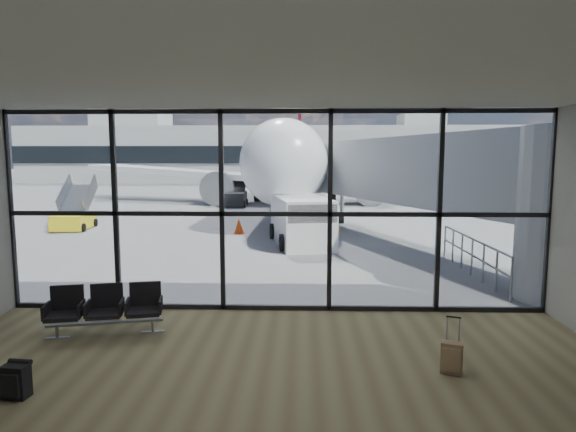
# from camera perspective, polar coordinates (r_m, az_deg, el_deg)

# --- Properties ---
(ground) EXTENTS (220.00, 220.00, 0.00)m
(ground) POSITION_cam_1_polar(r_m,az_deg,el_deg) (50.71, 1.06, 2.92)
(ground) COLOR slate
(ground) RESTS_ON ground
(lounge_shell) EXTENTS (12.02, 8.01, 4.51)m
(lounge_shell) POSITION_cam_1_polar(r_m,az_deg,el_deg) (5.88, -4.09, -0.70)
(lounge_shell) COLOR brown
(lounge_shell) RESTS_ON ground
(glass_curtain_wall) EXTENTS (12.10, 0.12, 4.50)m
(glass_curtain_wall) POSITION_cam_1_polar(r_m,az_deg,el_deg) (10.68, -1.47, 0.50)
(glass_curtain_wall) COLOR white
(glass_curtain_wall) RESTS_ON ground
(jet_bridge) EXTENTS (8.00, 16.50, 4.33)m
(jet_bridge) POSITION_cam_1_polar(r_m,az_deg,el_deg) (18.20, 15.47, 4.47)
(jet_bridge) COLOR #ABAEB0
(jet_bridge) RESTS_ON ground
(apron_railing) EXTENTS (0.06, 5.46, 1.11)m
(apron_railing) POSITION_cam_1_polar(r_m,az_deg,el_deg) (15.20, 20.98, -3.89)
(apron_railing) COLOR gray
(apron_railing) RESTS_ON ground
(far_terminal) EXTENTS (80.00, 12.20, 11.00)m
(far_terminal) POSITION_cam_1_polar(r_m,az_deg,el_deg) (72.58, 0.81, 7.41)
(far_terminal) COLOR #A2A39E
(far_terminal) RESTS_ON ground
(tree_0) EXTENTS (4.95, 4.95, 7.12)m
(tree_0) POSITION_cam_1_polar(r_m,az_deg,el_deg) (94.35, -27.36, 6.77)
(tree_0) COLOR #382619
(tree_0) RESTS_ON ground
(tree_1) EXTENTS (5.61, 5.61, 8.07)m
(tree_1) POSITION_cam_1_polar(r_m,az_deg,el_deg) (91.61, -24.08, 7.35)
(tree_1) COLOR #382619
(tree_1) RESTS_ON ground
(tree_2) EXTENTS (6.27, 6.27, 9.03)m
(tree_2) POSITION_cam_1_polar(r_m,az_deg,el_deg) (89.20, -20.59, 7.93)
(tree_2) COLOR #382619
(tree_2) RESTS_ON ground
(tree_3) EXTENTS (4.95, 4.95, 7.12)m
(tree_3) POSITION_cam_1_polar(r_m,az_deg,el_deg) (87.09, -16.87, 7.29)
(tree_3) COLOR #382619
(tree_3) RESTS_ON ground
(tree_4) EXTENTS (5.61, 5.61, 8.07)m
(tree_4) POSITION_cam_1_polar(r_m,az_deg,el_deg) (85.39, -13.03, 7.84)
(tree_4) COLOR #382619
(tree_4) RESTS_ON ground
(tree_5) EXTENTS (6.27, 6.27, 9.03)m
(tree_5) POSITION_cam_1_polar(r_m,az_deg,el_deg) (84.09, -9.05, 8.37)
(tree_5) COLOR #382619
(tree_5) RESTS_ON ground
(seating_row) EXTENTS (2.17, 1.03, 0.96)m
(seating_row) POSITION_cam_1_polar(r_m,az_deg,el_deg) (10.24, -20.78, -10.03)
(seating_row) COLOR gray
(seating_row) RESTS_ON ground
(backpack) EXTENTS (0.38, 0.35, 0.54)m
(backpack) POSITION_cam_1_polar(r_m,az_deg,el_deg) (8.24, -29.60, -16.65)
(backpack) COLOR black
(backpack) RESTS_ON ground
(suitcase) EXTENTS (0.39, 0.33, 0.92)m
(suitcase) POSITION_cam_1_polar(r_m,az_deg,el_deg) (8.38, 18.83, -15.58)
(suitcase) COLOR brown
(suitcase) RESTS_ON ground
(airliner) EXTENTS (34.97, 40.45, 10.42)m
(airliner) POSITION_cam_1_polar(r_m,az_deg,el_deg) (39.55, 0.87, 6.43)
(airliner) COLOR white
(airliner) RESTS_ON ground
(service_van) EXTENTS (2.77, 4.65, 1.90)m
(service_van) POSITION_cam_1_polar(r_m,az_deg,el_deg) (19.18, 1.65, -0.53)
(service_van) COLOR white
(service_van) RESTS_ON ground
(belt_loader) EXTENTS (1.60, 3.83, 1.75)m
(belt_loader) POSITION_cam_1_polar(r_m,az_deg,el_deg) (35.15, -6.16, 2.13)
(belt_loader) COLOR black
(belt_loader) RESTS_ON ground
(mobile_stairs) EXTENTS (1.84, 3.11, 2.09)m
(mobile_stairs) POSITION_cam_1_polar(r_m,az_deg,el_deg) (25.77, -23.99, -0.30)
(mobile_stairs) COLOR yellow
(mobile_stairs) RESTS_ON ground
(traffic_cone_a) EXTENTS (0.37, 0.37, 0.53)m
(traffic_cone_a) POSITION_cam_1_polar(r_m,az_deg,el_deg) (20.18, 0.27, -2.24)
(traffic_cone_a) COLOR orange
(traffic_cone_a) RESTS_ON ground
(traffic_cone_b) EXTENTS (0.48, 0.48, 0.69)m
(traffic_cone_b) POSITION_cam_1_polar(r_m,az_deg,el_deg) (22.26, -5.83, -1.23)
(traffic_cone_b) COLOR #FF480D
(traffic_cone_b) RESTS_ON ground
(traffic_cone_c) EXTENTS (0.45, 0.45, 0.64)m
(traffic_cone_c) POSITION_cam_1_polar(r_m,az_deg,el_deg) (23.16, 5.71, -0.98)
(traffic_cone_c) COLOR orange
(traffic_cone_c) RESTS_ON ground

